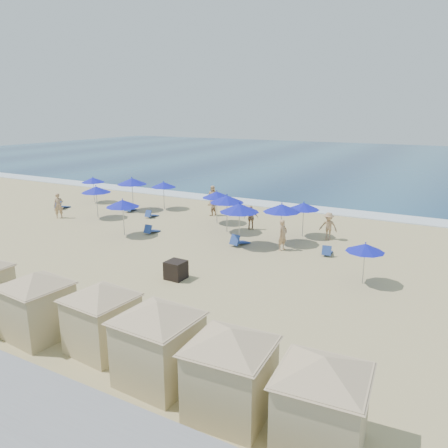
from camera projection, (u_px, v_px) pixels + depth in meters
The scene contains 32 objects.
ground at pixel (149, 253), 24.99m from camera, with size 160.00×160.00×0.00m, color tan.
ocean at pixel (361, 160), 71.47m from camera, with size 160.00×80.00×0.06m, color navy.
surf_line at pixel (261, 203), 38.08m from camera, with size 160.00×2.50×0.08m, color white.
trash_bin at pixel (176, 270), 21.01m from camera, with size 0.88×0.88×0.88m, color black.
cabana_2 at pixel (36, 296), 15.37m from camera, with size 4.25×4.25×2.68m.
cabana_3 at pixel (101, 309), 14.45m from camera, with size 4.18×4.18×2.63m.
cabana_4 at pixel (158, 332), 12.73m from camera, with size 4.49×4.49×2.82m.
cabana_5 at pixel (231, 361), 11.36m from camera, with size 4.36×4.36×2.74m.
cabana_6 at pixel (322, 392), 10.13m from camera, with size 4.29×4.29×2.70m.
umbrella_0 at pixel (93, 180), 38.36m from camera, with size 2.01×2.01×2.29m.
umbrella_1 at pixel (96, 189), 32.66m from camera, with size 2.20×2.20×2.50m.
umbrella_2 at pixel (132, 181), 35.18m from camera, with size 2.41×2.41×2.74m.
umbrella_3 at pixel (164, 185), 35.68m from camera, with size 2.05×2.05×2.33m.
umbrella_4 at pixel (217, 195), 31.12m from camera, with size 2.11×2.11×2.40m.
umbrella_5 at pixel (123, 203), 27.98m from camera, with size 2.15×2.15×2.45m.
umbrella_6 at pixel (227, 199), 28.72m from camera, with size 2.28×2.28×2.60m.
umbrella_7 at pixel (239, 208), 25.68m from camera, with size 2.37×2.37×2.70m.
umbrella_8 at pixel (304, 206), 27.75m from camera, with size 2.03×2.03×2.31m.
umbrella_9 at pixel (282, 208), 26.17m from camera, with size 2.25×2.25×2.56m.
umbrella_10 at pixel (365, 248), 20.08m from camera, with size 1.79×1.79×2.03m.
beach_chair_0 at pixel (61, 206), 36.10m from camera, with size 0.78×1.42×0.74m.
beach_chair_1 at pixel (130, 209), 35.10m from camera, with size 0.87×1.38×0.71m.
beach_chair_2 at pixel (151, 215), 33.22m from camera, with size 0.55×1.15×0.62m.
beach_chair_3 at pixel (151, 230), 28.85m from camera, with size 0.54×1.20×0.66m.
beach_chair_4 at pixel (238, 241), 26.28m from camera, with size 0.86×1.44×0.74m.
beach_chair_5 at pixel (327, 251), 24.52m from camera, with size 0.68×1.21×0.63m.
beachgoer_0 at pixel (59, 206), 32.89m from camera, with size 0.69×0.45×1.89m, color tan.
beachgoer_1 at pixel (212, 205), 33.73m from camera, with size 0.80×0.62×1.64m, color tan.
beachgoer_2 at pixel (251, 218), 29.73m from camera, with size 0.95×0.40×1.63m, color tan.
beachgoer_3 at pixel (328, 226), 27.34m from camera, with size 1.13×0.65×1.74m, color tan.
beachgoer_4 at pixel (213, 195), 37.40m from camera, with size 0.83×0.54×1.70m, color tan.
beachgoer_5 at pixel (283, 235), 25.26m from camera, with size 0.66×0.43×1.82m, color tan.
Camera 1 is at (15.33, -18.67, 7.86)m, focal length 35.00 mm.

